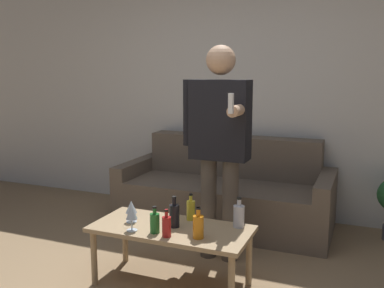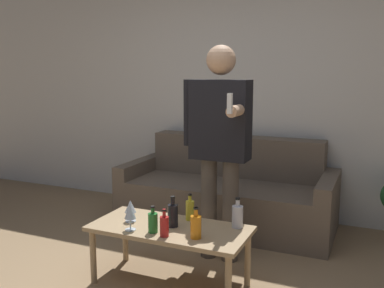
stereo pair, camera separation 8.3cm
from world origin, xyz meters
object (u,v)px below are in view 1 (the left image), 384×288
bottle_orange (191,210)px  person_standing_front (219,137)px  couch (225,194)px  coffee_table (171,233)px

bottle_orange → person_standing_front: (0.09, 0.37, 0.49)m
couch → person_standing_front: person_standing_front is taller
couch → coffee_table: couch is taller
person_standing_front → bottle_orange: bearing=-103.4°
coffee_table → person_standing_front: 0.84m
couch → bottle_orange: size_ratio=10.46×
couch → bottle_orange: bearing=-84.5°
couch → bottle_orange: couch is taller
coffee_table → couch: bearing=91.7°
couch → coffee_table: (0.04, -1.35, 0.08)m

